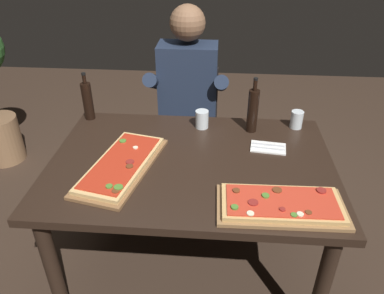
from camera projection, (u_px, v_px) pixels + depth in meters
name	position (u px, v px, depth m)	size (l,w,h in m)	color
ground_plane	(191.00, 263.00, 2.24)	(6.40, 6.40, 0.00)	#38281E
dining_table	(191.00, 176.00, 1.90)	(1.40, 0.96, 0.74)	black
pizza_rectangular_front	(281.00, 205.00, 1.53)	(0.53, 0.26, 0.05)	olive
pizza_rectangular_left	(122.00, 165.00, 1.78)	(0.38, 0.62, 0.05)	brown
wine_bottle_dark	(88.00, 100.00, 2.17)	(0.06, 0.06, 0.29)	black
oil_bottle_amber	(253.00, 110.00, 2.04)	(0.06, 0.06, 0.31)	black
tumbler_near_camera	(202.00, 119.00, 2.11)	(0.07, 0.07, 0.10)	silver
tumbler_far_side	(296.00, 121.00, 2.11)	(0.07, 0.07, 0.10)	silver
napkin_cutlery_set	(268.00, 148.00, 1.94)	(0.19, 0.13, 0.01)	white
diner_chair	(189.00, 124.00, 2.71)	(0.44, 0.44, 0.87)	black
seated_diner	(187.00, 98.00, 2.47)	(0.53, 0.41, 1.33)	#23232D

